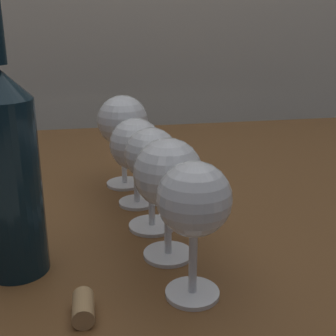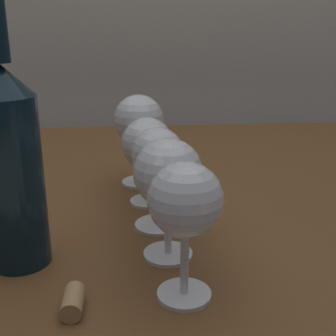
{
  "view_description": "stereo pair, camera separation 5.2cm",
  "coord_description": "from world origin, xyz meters",
  "px_view_note": "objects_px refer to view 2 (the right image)",
  "views": [
    {
      "loc": [
        -0.13,
        -0.73,
        1.06
      ],
      "look_at": [
        -0.04,
        -0.25,
        0.89
      ],
      "focal_mm": 47.81,
      "sensor_mm": 36.0,
      "label": 1
    },
    {
      "loc": [
        -0.08,
        -0.74,
        1.06
      ],
      "look_at": [
        -0.04,
        -0.25,
        0.89
      ],
      "focal_mm": 47.81,
      "sensor_mm": 36.0,
      "label": 2
    }
  ],
  "objects_px": {
    "wine_bottle": "(11,162)",
    "cork": "(73,302)",
    "wine_glass_rose": "(147,146)",
    "wine_glass_merlot": "(168,176)",
    "wine_glass_amber": "(158,158)",
    "wine_glass_port": "(139,122)",
    "wine_glass_pinot": "(185,204)"
  },
  "relations": [
    {
      "from": "wine_bottle",
      "to": "cork",
      "type": "xyz_separation_m",
      "value": [
        0.07,
        -0.1,
        -0.12
      ]
    },
    {
      "from": "wine_glass_rose",
      "to": "cork",
      "type": "bearing_deg",
      "value": -107.51
    },
    {
      "from": "wine_glass_merlot",
      "to": "wine_bottle",
      "type": "xyz_separation_m",
      "value": [
        -0.18,
        0.0,
        0.02
      ]
    },
    {
      "from": "wine_glass_amber",
      "to": "cork",
      "type": "relative_size",
      "value": 3.43
    },
    {
      "from": "wine_glass_rose",
      "to": "wine_glass_port",
      "type": "height_order",
      "value": "wine_glass_port"
    },
    {
      "from": "wine_glass_pinot",
      "to": "wine_glass_port",
      "type": "distance_m",
      "value": 0.35
    },
    {
      "from": "wine_glass_rose",
      "to": "cork",
      "type": "relative_size",
      "value": 3.29
    },
    {
      "from": "wine_glass_merlot",
      "to": "wine_glass_port",
      "type": "relative_size",
      "value": 0.95
    },
    {
      "from": "wine_glass_pinot",
      "to": "wine_glass_amber",
      "type": "relative_size",
      "value": 1.04
    },
    {
      "from": "wine_glass_pinot",
      "to": "wine_glass_rose",
      "type": "height_order",
      "value": "wine_glass_pinot"
    },
    {
      "from": "wine_glass_rose",
      "to": "cork",
      "type": "xyz_separation_m",
      "value": [
        -0.09,
        -0.27,
        -0.08
      ]
    },
    {
      "from": "wine_bottle",
      "to": "cork",
      "type": "relative_size",
      "value": 7.8
    },
    {
      "from": "wine_bottle",
      "to": "wine_glass_port",
      "type": "bearing_deg",
      "value": 59.87
    },
    {
      "from": "wine_glass_merlot",
      "to": "wine_bottle",
      "type": "distance_m",
      "value": 0.18
    },
    {
      "from": "wine_glass_amber",
      "to": "wine_bottle",
      "type": "relative_size",
      "value": 0.44
    },
    {
      "from": "wine_bottle",
      "to": "wine_glass_amber",
      "type": "bearing_deg",
      "value": 25.33
    },
    {
      "from": "wine_glass_merlot",
      "to": "wine_glass_rose",
      "type": "height_order",
      "value": "wine_glass_merlot"
    },
    {
      "from": "wine_bottle",
      "to": "wine_glass_merlot",
      "type": "bearing_deg",
      "value": -0.47
    },
    {
      "from": "wine_glass_amber",
      "to": "wine_bottle",
      "type": "distance_m",
      "value": 0.19
    },
    {
      "from": "wine_glass_merlot",
      "to": "cork",
      "type": "bearing_deg",
      "value": -135.51
    },
    {
      "from": "wine_glass_rose",
      "to": "wine_glass_port",
      "type": "relative_size",
      "value": 0.87
    },
    {
      "from": "wine_glass_rose",
      "to": "wine_bottle",
      "type": "distance_m",
      "value": 0.23
    },
    {
      "from": "wine_glass_amber",
      "to": "wine_glass_merlot",
      "type": "bearing_deg",
      "value": -84.75
    },
    {
      "from": "cork",
      "to": "wine_glass_port",
      "type": "bearing_deg",
      "value": 78.34
    },
    {
      "from": "wine_glass_merlot",
      "to": "wine_glass_rose",
      "type": "xyz_separation_m",
      "value": [
        -0.02,
        0.17,
        -0.01
      ]
    },
    {
      "from": "wine_glass_merlot",
      "to": "wine_glass_pinot",
      "type": "bearing_deg",
      "value": -83.05
    },
    {
      "from": "wine_glass_merlot",
      "to": "wine_glass_port",
      "type": "xyz_separation_m",
      "value": [
        -0.03,
        0.26,
        0.01
      ]
    },
    {
      "from": "cork",
      "to": "wine_glass_pinot",
      "type": "bearing_deg",
      "value": 8.13
    },
    {
      "from": "wine_glass_amber",
      "to": "wine_glass_rose",
      "type": "height_order",
      "value": "wine_glass_amber"
    },
    {
      "from": "wine_glass_amber",
      "to": "cork",
      "type": "bearing_deg",
      "value": -117.61
    },
    {
      "from": "wine_glass_amber",
      "to": "wine_bottle",
      "type": "bearing_deg",
      "value": -154.67
    },
    {
      "from": "wine_glass_pinot",
      "to": "wine_glass_rose",
      "type": "distance_m",
      "value": 0.26
    }
  ]
}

